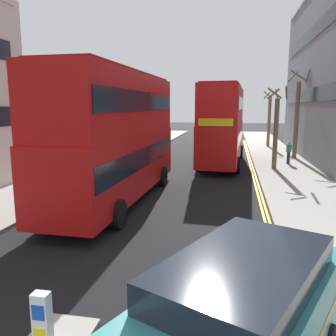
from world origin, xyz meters
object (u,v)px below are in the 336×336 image
Objects in this scene: keep_left_bollard at (43,327)px; taxi_minivan at (236,333)px; double_decker_bus_oncoming at (223,123)px; double_decker_bus_away at (117,134)px; pedestrian_far at (289,152)px.

keep_left_bollard is 3.15m from taxi_minivan.
keep_left_bollard is 20.99m from double_decker_bus_oncoming.
taxi_minivan is (0.88, -20.95, -1.96)m from double_decker_bus_oncoming.
pedestrian_far is at bearing 51.81° from double_decker_bus_away.
double_decker_bus_away is (-1.98, 9.63, 2.42)m from keep_left_bollard.
double_decker_bus_oncoming is at bearing 69.23° from double_decker_bus_away.
keep_left_bollard is at bearing -108.27° from pedestrian_far.
double_decker_bus_away is 11.87m from double_decker_bus_oncoming.
double_decker_bus_away reaches higher than keep_left_bollard.
double_decker_bus_away is 11.26m from taxi_minivan.
keep_left_bollard is 0.69× the size of pedestrian_far.
keep_left_bollard is 22.06m from pedestrian_far.
double_decker_bus_oncoming reaches higher than keep_left_bollard.
double_decker_bus_oncoming is 21.06m from taxi_minivan.
double_decker_bus_oncoming is 2.12× the size of taxi_minivan.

